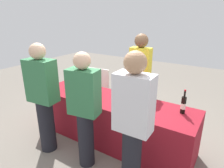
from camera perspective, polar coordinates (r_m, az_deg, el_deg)
The scene contains 16 objects.
ground_plane at distance 3.43m, azimuth 0.00°, elevation -15.78°, with size 12.00×12.00×0.00m, color slate.
tasting_table at distance 3.23m, azimuth 0.00°, elevation -10.42°, with size 2.59×0.72×0.74m, color maroon.
wine_bottle_0 at distance 3.63m, azimuth -9.61°, elevation 1.23°, with size 0.07×0.07×0.33m.
wine_bottle_1 at distance 3.28m, azimuth -4.45°, elevation -0.57°, with size 0.08×0.08×0.32m.
wine_bottle_2 at distance 2.86m, azimuth 10.51°, elevation -4.10°, with size 0.08×0.08×0.31m.
wine_bottle_3 at distance 2.76m, azimuth 19.95°, elevation -5.70°, with size 0.06×0.06×0.33m.
wine_glass_0 at distance 3.29m, azimuth -10.35°, elevation -1.25°, with size 0.06×0.06×0.13m.
wine_glass_1 at distance 2.96m, azimuth -3.90°, elevation -3.32°, with size 0.07×0.07×0.14m.
wine_glass_2 at distance 2.84m, azimuth 2.58°, elevation -4.37°, with size 0.07×0.07×0.13m.
wine_glass_3 at distance 2.78m, azimuth 3.72°, elevation -4.96°, with size 0.07×0.07×0.13m.
ice_bucket at distance 3.48m, azimuth -10.68°, elevation -0.32°, with size 0.22×0.22×0.16m, color silver.
server_pouring at distance 3.44m, azimuth 8.01°, elevation 1.81°, with size 0.35×0.23×1.69m.
guest_0 at distance 2.97m, azimuth -19.32°, elevation -3.45°, with size 0.45×0.28×1.63m.
guest_1 at distance 2.55m, azimuth -8.06°, elevation -6.97°, with size 0.42×0.28×1.58m.
guest_2 at distance 2.10m, azimuth 6.05°, elevation -11.26°, with size 0.40×0.23×1.67m.
menu_board at distance 4.55m, azimuth -4.02°, elevation -0.62°, with size 0.58×0.03×0.84m, color white.
Camera 1 is at (1.52, -2.35, 1.98)m, focal length 31.57 mm.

